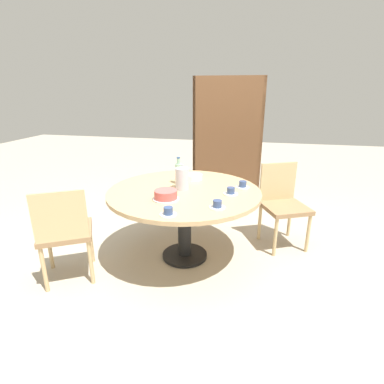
{
  "coord_description": "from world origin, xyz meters",
  "views": [
    {
      "loc": [
        0.63,
        -2.54,
        1.59
      ],
      "look_at": [
        0.0,
        0.34,
        0.57
      ],
      "focal_mm": 28.0,
      "sensor_mm": 36.0,
      "label": 1
    }
  ],
  "objects_px": {
    "cake_main": "(166,195)",
    "cup_b": "(217,205)",
    "bookshelf": "(228,144)",
    "coffee_pot": "(182,178)",
    "chair_a": "(283,202)",
    "water_bottle": "(179,173)",
    "cup_d": "(231,192)",
    "cup_c": "(168,212)",
    "cup_a": "(243,185)",
    "chair_b": "(65,231)"
  },
  "relations": [
    {
      "from": "chair_b",
      "to": "chair_a",
      "type": "bearing_deg",
      "value": -179.22
    },
    {
      "from": "bookshelf",
      "to": "cup_a",
      "type": "height_order",
      "value": "bookshelf"
    },
    {
      "from": "chair_b",
      "to": "cup_b",
      "type": "bearing_deg",
      "value": 159.49
    },
    {
      "from": "water_bottle",
      "to": "cup_a",
      "type": "xyz_separation_m",
      "value": [
        0.62,
        0.01,
        -0.08
      ]
    },
    {
      "from": "chair_b",
      "to": "cup_a",
      "type": "relative_size",
      "value": 6.7
    },
    {
      "from": "coffee_pot",
      "to": "cake_main",
      "type": "relative_size",
      "value": 1.08
    },
    {
      "from": "bookshelf",
      "to": "water_bottle",
      "type": "distance_m",
      "value": 1.52
    },
    {
      "from": "chair_b",
      "to": "water_bottle",
      "type": "relative_size",
      "value": 3.22
    },
    {
      "from": "cake_main",
      "to": "cup_c",
      "type": "xyz_separation_m",
      "value": [
        0.11,
        -0.31,
        -0.01
      ]
    },
    {
      "from": "coffee_pot",
      "to": "cup_b",
      "type": "height_order",
      "value": "coffee_pot"
    },
    {
      "from": "chair_a",
      "to": "cup_b",
      "type": "bearing_deg",
      "value": -148.26
    },
    {
      "from": "bookshelf",
      "to": "cup_d",
      "type": "xyz_separation_m",
      "value": [
        0.21,
        -1.69,
        -0.12
      ]
    },
    {
      "from": "cake_main",
      "to": "cup_d",
      "type": "distance_m",
      "value": 0.58
    },
    {
      "from": "chair_a",
      "to": "cup_b",
      "type": "xyz_separation_m",
      "value": [
        -0.57,
        -0.87,
        0.26
      ]
    },
    {
      "from": "cup_c",
      "to": "cup_d",
      "type": "xyz_separation_m",
      "value": [
        0.41,
        0.56,
        0.0
      ]
    },
    {
      "from": "bookshelf",
      "to": "water_bottle",
      "type": "height_order",
      "value": "bookshelf"
    },
    {
      "from": "chair_b",
      "to": "cake_main",
      "type": "relative_size",
      "value": 3.83
    },
    {
      "from": "cup_b",
      "to": "chair_a",
      "type": "bearing_deg",
      "value": 56.72
    },
    {
      "from": "cake_main",
      "to": "cup_b",
      "type": "relative_size",
      "value": 1.75
    },
    {
      "from": "coffee_pot",
      "to": "cup_c",
      "type": "distance_m",
      "value": 0.62
    },
    {
      "from": "coffee_pot",
      "to": "water_bottle",
      "type": "distance_m",
      "value": 0.18
    },
    {
      "from": "water_bottle",
      "to": "cup_a",
      "type": "bearing_deg",
      "value": 0.65
    },
    {
      "from": "cake_main",
      "to": "bookshelf",
      "type": "bearing_deg",
      "value": 80.78
    },
    {
      "from": "chair_a",
      "to": "cup_b",
      "type": "height_order",
      "value": "chair_a"
    },
    {
      "from": "chair_b",
      "to": "cake_main",
      "type": "bearing_deg",
      "value": 170.7
    },
    {
      "from": "coffee_pot",
      "to": "cake_main",
      "type": "bearing_deg",
      "value": -102.76
    },
    {
      "from": "cake_main",
      "to": "cup_b",
      "type": "bearing_deg",
      "value": -11.72
    },
    {
      "from": "bookshelf",
      "to": "cake_main",
      "type": "distance_m",
      "value": 1.97
    },
    {
      "from": "cup_b",
      "to": "cup_d",
      "type": "relative_size",
      "value": 1.0
    },
    {
      "from": "cup_a",
      "to": "cake_main",
      "type": "bearing_deg",
      "value": -142.82
    },
    {
      "from": "cup_b",
      "to": "cup_c",
      "type": "relative_size",
      "value": 1.0
    },
    {
      "from": "coffee_pot",
      "to": "cup_c",
      "type": "relative_size",
      "value": 1.88
    },
    {
      "from": "chair_b",
      "to": "cup_b",
      "type": "distance_m",
      "value": 1.29
    },
    {
      "from": "cup_d",
      "to": "water_bottle",
      "type": "bearing_deg",
      "value": 158.81
    },
    {
      "from": "water_bottle",
      "to": "cup_a",
      "type": "relative_size",
      "value": 2.08
    },
    {
      "from": "cup_b",
      "to": "water_bottle",
      "type": "bearing_deg",
      "value": 129.71
    },
    {
      "from": "cup_d",
      "to": "cup_c",
      "type": "bearing_deg",
      "value": -125.96
    },
    {
      "from": "water_bottle",
      "to": "cake_main",
      "type": "bearing_deg",
      "value": -88.83
    },
    {
      "from": "bookshelf",
      "to": "cup_b",
      "type": "relative_size",
      "value": 13.63
    },
    {
      "from": "cup_a",
      "to": "cup_b",
      "type": "bearing_deg",
      "value": -106.44
    },
    {
      "from": "chair_a",
      "to": "coffee_pot",
      "type": "xyz_separation_m",
      "value": [
        -0.95,
        -0.48,
        0.34
      ]
    },
    {
      "from": "cup_c",
      "to": "cake_main",
      "type": "bearing_deg",
      "value": 110.11
    },
    {
      "from": "bookshelf",
      "to": "cup_d",
      "type": "relative_size",
      "value": 13.63
    },
    {
      "from": "cup_c",
      "to": "cup_d",
      "type": "bearing_deg",
      "value": 54.04
    },
    {
      "from": "water_bottle",
      "to": "cup_b",
      "type": "relative_size",
      "value": 2.08
    },
    {
      "from": "water_bottle",
      "to": "cup_d",
      "type": "xyz_separation_m",
      "value": [
        0.53,
        -0.21,
        -0.08
      ]
    },
    {
      "from": "bookshelf",
      "to": "cake_main",
      "type": "relative_size",
      "value": 7.8
    },
    {
      "from": "chair_b",
      "to": "water_bottle",
      "type": "xyz_separation_m",
      "value": [
        0.78,
        0.76,
        0.34
      ]
    },
    {
      "from": "coffee_pot",
      "to": "cup_a",
      "type": "xyz_separation_m",
      "value": [
        0.55,
        0.17,
        -0.08
      ]
    },
    {
      "from": "cup_c",
      "to": "coffee_pot",
      "type": "bearing_deg",
      "value": 94.33
    }
  ]
}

